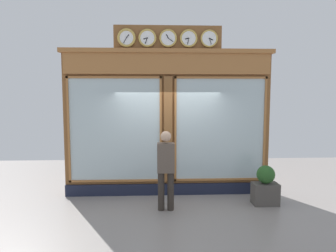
# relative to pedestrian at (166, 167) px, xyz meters

# --- Properties ---
(ground_plane) EXTENTS (14.00, 14.00, 0.00)m
(ground_plane) POSITION_rel_pedestrian_xyz_m (-0.09, 1.78, -0.93)
(ground_plane) COLOR gray
(shop_facade) EXTENTS (5.05, 0.42, 4.05)m
(shop_facade) POSITION_rel_pedestrian_xyz_m (-0.09, -1.14, 0.87)
(shop_facade) COLOR brown
(shop_facade) RESTS_ON ground_plane
(pedestrian) EXTENTS (0.37, 0.23, 1.69)m
(pedestrian) POSITION_rel_pedestrian_xyz_m (0.00, 0.00, 0.00)
(pedestrian) COLOR #312A24
(pedestrian) RESTS_ON ground_plane
(planter_box) EXTENTS (0.56, 0.36, 0.48)m
(planter_box) POSITION_rel_pedestrian_xyz_m (-2.23, -0.24, -0.69)
(planter_box) COLOR #4C4742
(planter_box) RESTS_ON ground_plane
(planter_shrub) EXTENTS (0.40, 0.40, 0.40)m
(planter_shrub) POSITION_rel_pedestrian_xyz_m (-2.23, -0.24, -0.25)
(planter_shrub) COLOR #285623
(planter_shrub) RESTS_ON planter_box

